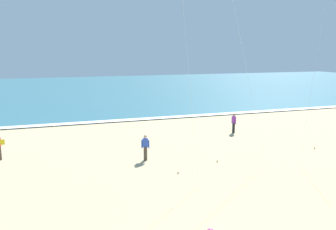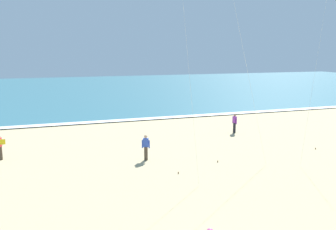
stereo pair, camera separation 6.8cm
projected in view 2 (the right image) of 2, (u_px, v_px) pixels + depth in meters
ocean_water at (77, 89)px, 60.02m from camera, size 160.00×60.00×0.08m
shoreline_foam at (98, 122)px, 32.31m from camera, size 160.00×1.11×0.01m
bystander_blue_top at (146, 147)px, 21.05m from camera, size 0.46×0.30×1.59m
bystander_purple_top at (235, 123)px, 28.12m from camera, size 0.25×0.49×1.59m
bystander_red_top at (0, 147)px, 21.11m from camera, size 0.26×0.49×1.59m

